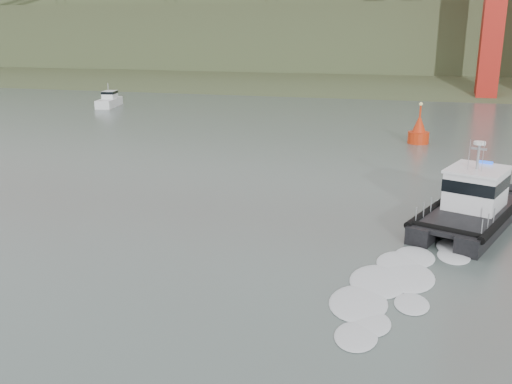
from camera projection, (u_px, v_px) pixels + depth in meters
ground at (203, 314)px, 22.17m from camera, size 400.00×400.00×0.00m
headlands at (385, 43)px, 136.51m from camera, size 500.00×105.36×27.12m
patrol_boat at (473, 203)px, 32.00m from camera, size 7.07×10.78×4.92m
motorboat at (109, 100)px, 79.91m from camera, size 3.15×6.39×3.36m
nav_buoy at (419, 132)px, 54.51m from camera, size 1.99×1.99×4.15m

